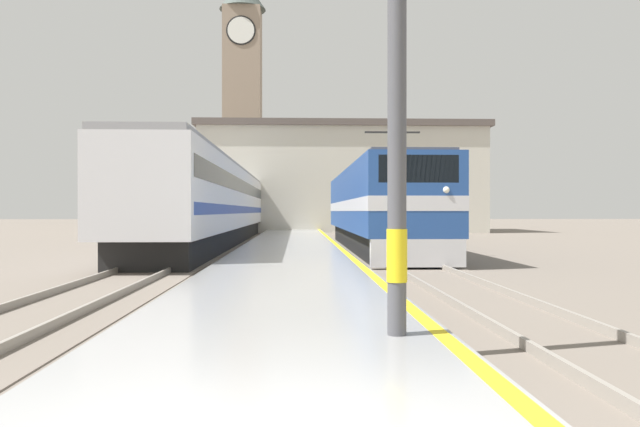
{
  "coord_description": "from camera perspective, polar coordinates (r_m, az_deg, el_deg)",
  "views": [
    {
      "loc": [
        0.23,
        -3.4,
        1.71
      ],
      "look_at": [
        1.25,
        24.42,
        1.6
      ],
      "focal_mm": 35.0,
      "sensor_mm": 36.0,
      "label": 1
    }
  ],
  "objects": [
    {
      "name": "ground_plane",
      "position": [
        33.44,
        -2.49,
        -2.7
      ],
      "size": [
        200.0,
        200.0,
        0.0
      ],
      "primitive_type": "plane",
      "color": "#70665B"
    },
    {
      "name": "rail_track_far",
      "position": [
        28.75,
        -10.52,
        -3.12
      ],
      "size": [
        2.83,
        140.0,
        0.16
      ],
      "color": "#70665B",
      "rests_on": "ground"
    },
    {
      "name": "station_building",
      "position": [
        52.46,
        1.83,
        3.16
      ],
      "size": [
        23.05,
        10.49,
        8.74
      ],
      "color": "beige",
      "rests_on": "ground"
    },
    {
      "name": "clock_tower",
      "position": [
        65.97,
        -7.09,
        10.75
      ],
      "size": [
        4.76,
        4.76,
        25.92
      ],
      "color": "gray",
      "rests_on": "ground"
    },
    {
      "name": "platform",
      "position": [
        28.44,
        -2.56,
        -2.91
      ],
      "size": [
        4.04,
        140.0,
        0.31
      ],
      "color": "#999999",
      "rests_on": "ground"
    },
    {
      "name": "locomotive_train",
      "position": [
        27.87,
        5.08,
        0.56
      ],
      "size": [
        2.92,
        20.03,
        4.62
      ],
      "color": "black",
      "rests_on": "ground"
    },
    {
      "name": "rail_track_near",
      "position": [
        28.66,
        4.9,
        -3.13
      ],
      "size": [
        2.83,
        140.0,
        0.16
      ],
      "color": "#70665B",
      "rests_on": "ground"
    },
    {
      "name": "passenger_train",
      "position": [
        39.61,
        -8.19,
        0.88
      ],
      "size": [
        2.92,
        46.25,
        4.02
      ],
      "color": "black",
      "rests_on": "ground"
    }
  ]
}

